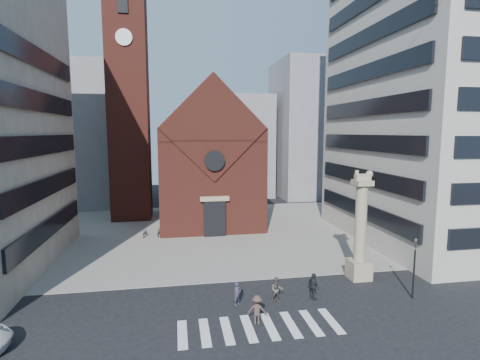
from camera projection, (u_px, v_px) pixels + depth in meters
name	position (u px, v px, depth m)	size (l,w,h in m)	color
ground	(242.00, 305.00, 25.15)	(120.00, 120.00, 0.00)	black
piazza	(213.00, 231.00, 43.72)	(46.00, 30.00, 0.05)	gray
zebra_crossing	(259.00, 327.00, 22.32)	(10.20, 3.20, 0.01)	white
church	(208.00, 160.00, 48.60)	(12.00, 16.65, 18.00)	maroon
campanile	(129.00, 100.00, 48.80)	(5.50, 5.50, 31.20)	maroon
building_right	(448.00, 89.00, 38.91)	(18.00, 22.00, 32.00)	#ADA89D
bg_block_left	(74.00, 136.00, 59.44)	(16.00, 14.00, 22.00)	gray
bg_block_mid	(231.00, 146.00, 68.99)	(14.00, 12.00, 18.00)	gray
bg_block_right	(320.00, 130.00, 68.40)	(16.00, 14.00, 24.00)	gray
lion_column	(360.00, 236.00, 29.34)	(1.63, 1.60, 8.68)	tan
traffic_light	(414.00, 267.00, 25.92)	(0.13, 0.16, 4.30)	black
pedestrian_0	(237.00, 294.00, 25.07)	(0.59, 0.39, 1.62)	#363043
pedestrian_1	(277.00, 290.00, 25.51)	(0.85, 0.66, 1.74)	#514841
pedestrian_2	(314.00, 286.00, 25.90)	(1.12, 0.46, 1.91)	#222128
pedestrian_3	(257.00, 310.00, 22.61)	(1.17, 0.67, 1.81)	#47322F
scooter_0	(145.00, 233.00, 41.41)	(0.54, 1.54, 0.81)	black
scooter_1	(159.00, 232.00, 41.66)	(0.42, 1.50, 0.90)	black
scooter_2	(173.00, 232.00, 41.93)	(0.54, 1.54, 0.81)	black
scooter_3	(187.00, 231.00, 42.19)	(0.42, 1.50, 0.90)	black
scooter_4	(201.00, 231.00, 42.45)	(0.54, 1.54, 0.81)	black
scooter_5	(214.00, 230.00, 42.71)	(0.42, 1.50, 0.90)	black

